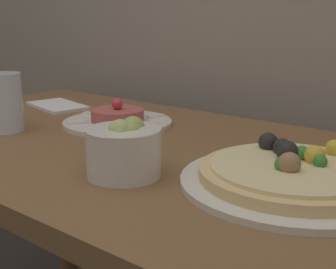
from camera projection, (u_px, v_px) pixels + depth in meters
name	position (u px, v px, depth m)	size (l,w,h in m)	color
dining_table	(154.00, 199.00, 0.90)	(1.37, 0.66, 0.73)	brown
pizza_plate	(293.00, 175.00, 0.68)	(0.33, 0.33, 0.06)	silver
tartare_plate	(118.00, 119.00, 1.05)	(0.24, 0.24, 0.06)	silver
small_bowl	(124.00, 149.00, 0.71)	(0.12, 0.12, 0.09)	silver
drinking_glass	(5.00, 102.00, 0.98)	(0.07, 0.07, 0.12)	silver
napkin	(57.00, 106.00, 1.25)	(0.19, 0.14, 0.01)	white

